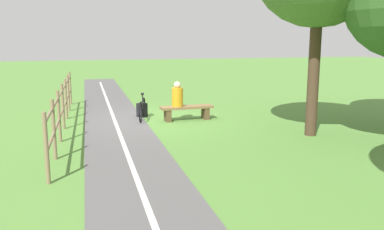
{
  "coord_description": "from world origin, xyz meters",
  "views": [
    {
      "loc": [
        2.14,
        12.23,
        2.48
      ],
      "look_at": [
        -0.44,
        3.3,
        0.72
      ],
      "focal_mm": 37.12,
      "sensor_mm": 36.0,
      "label": 1
    }
  ],
  "objects_px": {
    "backpack": "(142,110)",
    "bench": "(187,110)",
    "person_seated": "(177,96)",
    "bicycle": "(142,109)"
  },
  "relations": [
    {
      "from": "person_seated",
      "to": "bicycle",
      "type": "height_order",
      "value": "person_seated"
    },
    {
      "from": "bench",
      "to": "bicycle",
      "type": "xyz_separation_m",
      "value": [
        1.34,
        -0.46,
        0.03
      ]
    },
    {
      "from": "bicycle",
      "to": "backpack",
      "type": "xyz_separation_m",
      "value": [
        -0.05,
        -0.44,
        -0.12
      ]
    },
    {
      "from": "bench",
      "to": "bicycle",
      "type": "distance_m",
      "value": 1.41
    },
    {
      "from": "bench",
      "to": "person_seated",
      "type": "bearing_deg",
      "value": -0.0
    },
    {
      "from": "backpack",
      "to": "bench",
      "type": "bearing_deg",
      "value": 145.14
    },
    {
      "from": "bicycle",
      "to": "backpack",
      "type": "relative_size",
      "value": 3.44
    },
    {
      "from": "person_seated",
      "to": "backpack",
      "type": "bearing_deg",
      "value": -44.06
    },
    {
      "from": "bench",
      "to": "backpack",
      "type": "relative_size",
      "value": 3.68
    },
    {
      "from": "person_seated",
      "to": "bicycle",
      "type": "relative_size",
      "value": 0.5
    }
  ]
}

